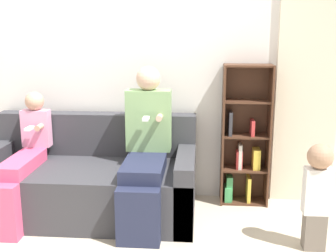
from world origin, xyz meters
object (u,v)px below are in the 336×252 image
at_px(toddler_standing, 317,191).
at_px(bookshelf, 244,143).
at_px(adult_seated, 146,145).
at_px(child_seated, 23,159).
at_px(couch, 90,182).

height_order(toddler_standing, bookshelf, bookshelf).
height_order(adult_seated, bookshelf, bookshelf).
bearing_deg(toddler_standing, child_seated, 171.71).
bearing_deg(bookshelf, adult_seated, -152.15).
relative_size(child_seated, toddler_standing, 1.30).
bearing_deg(child_seated, couch, 17.14).
bearing_deg(child_seated, bookshelf, 15.41).
relative_size(adult_seated, child_seated, 1.23).
distance_m(couch, child_seated, 0.60).
height_order(couch, child_seated, child_seated).
relative_size(couch, toddler_standing, 2.29).
relative_size(couch, bookshelf, 1.43).
bearing_deg(bookshelf, toddler_standing, -62.38).
bearing_deg(toddler_standing, adult_seated, 162.58).
xyz_separation_m(child_seated, toddler_standing, (2.37, -0.34, -0.08)).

